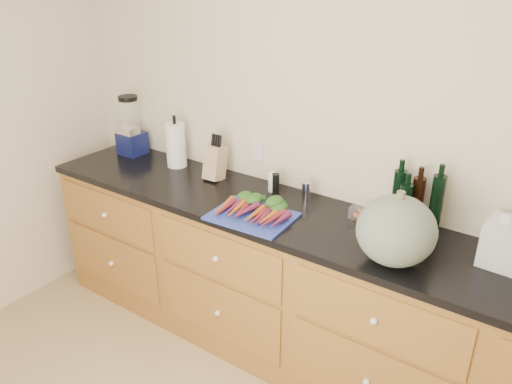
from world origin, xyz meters
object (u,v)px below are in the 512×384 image
Objects in this scene: paper_towel at (176,145)px; tomato_box at (365,213)px; cutting_board at (252,216)px; squash at (396,231)px; blender_appliance at (131,129)px; knife_block at (215,163)px; carrots at (256,209)px.

paper_towel is 1.33m from tomato_box.
cutting_board is at bearing -21.05° from paper_towel.
squash reaches higher than tomato_box.
tomato_box is at bearing 130.45° from squash.
blender_appliance is (-1.25, 0.32, 0.17)m from cutting_board.
blender_appliance is at bearing 171.33° from squash.
paper_towel is (-1.60, 0.31, -0.01)m from squash.
cutting_board is 2.06× the size of knife_block.
tomato_box is at bearing 30.62° from carrots.
knife_block is at bearing -3.34° from paper_towel.
carrots is at bearing 177.96° from squash.
knife_block is at bearing -1.34° from blender_appliance.
blender_appliance is (-1.25, 0.28, 0.15)m from carrots.
paper_towel is at bearing 158.95° from cutting_board.
carrots is at bearing -18.78° from paper_towel.
paper_towel is at bearing 169.03° from squash.
knife_block is (0.76, -0.02, -0.08)m from blender_appliance.
knife_block is at bearing -178.25° from tomato_box.
paper_towel is at bearing -179.57° from tomato_box.
blender_appliance is at bearing 167.36° from carrots.
knife_block reaches higher than tomato_box.
tomato_box is at bearing 0.43° from paper_towel.
cutting_board is at bearing -14.25° from blender_appliance.
paper_towel is 1.39× the size of knife_block.
cutting_board is 1.11× the size of carrots.
paper_towel is (0.42, 0.00, -0.04)m from blender_appliance.
squash is 1.29m from knife_block.
squash reaches higher than carrots.
paper_towel reaches higher than carrots.
knife_block is at bearing 151.76° from carrots.
carrots is 1.29m from blender_appliance.
carrots is at bearing 90.00° from cutting_board.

